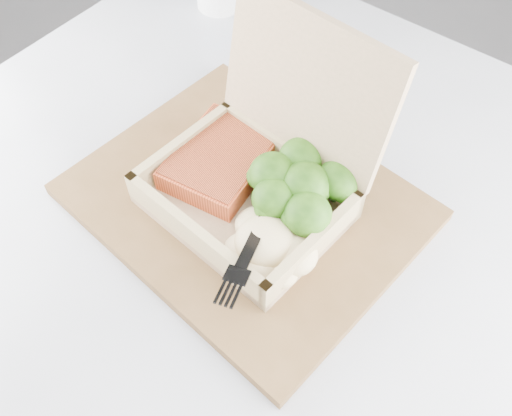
% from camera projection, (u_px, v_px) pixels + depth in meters
% --- Properties ---
extents(floor, '(4.00, 4.00, 0.00)m').
position_uv_depth(floor, '(104.00, 182.00, 1.61)').
color(floor, gray).
rests_on(floor, ground).
extents(cafe_table, '(1.09, 1.09, 0.75)m').
position_uv_depth(cafe_table, '(246.00, 297.00, 0.78)').
color(cafe_table, black).
rests_on(cafe_table, floor).
extents(serving_tray, '(0.44, 0.41, 0.02)m').
position_uv_depth(serving_tray, '(246.00, 202.00, 0.63)').
color(serving_tray, brown).
rests_on(serving_tray, cafe_table).
extents(takeout_container, '(0.26, 0.26, 0.19)m').
position_uv_depth(takeout_container, '(264.00, 165.00, 0.59)').
color(takeout_container, tan).
rests_on(takeout_container, serving_tray).
extents(salmon_fillet, '(0.12, 0.14, 0.03)m').
position_uv_depth(salmon_fillet, '(221.00, 160.00, 0.63)').
color(salmon_fillet, '#DD592B').
rests_on(salmon_fillet, takeout_container).
extents(broccoli_pile, '(0.12, 0.12, 0.05)m').
position_uv_depth(broccoli_pile, '(305.00, 191.00, 0.59)').
color(broccoli_pile, '#417D1B').
rests_on(broccoli_pile, takeout_container).
extents(mashed_potatoes, '(0.10, 0.09, 0.03)m').
position_uv_depth(mashed_potatoes, '(265.00, 242.00, 0.56)').
color(mashed_potatoes, beige).
rests_on(mashed_potatoes, takeout_container).
extents(plastic_fork, '(0.02, 0.16, 0.02)m').
position_uv_depth(plastic_fork, '(266.00, 213.00, 0.56)').
color(plastic_fork, black).
rests_on(plastic_fork, mashed_potatoes).
extents(receipt, '(0.14, 0.17, 0.00)m').
position_uv_depth(receipt, '(348.00, 102.00, 0.73)').
color(receipt, white).
rests_on(receipt, cafe_table).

